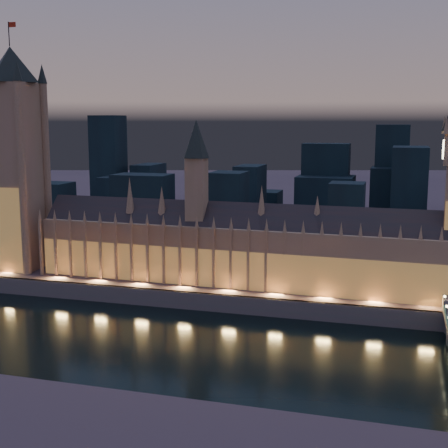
# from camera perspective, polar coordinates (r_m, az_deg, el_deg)

# --- Properties ---
(ground_plane) EXTENTS (2000.00, 2000.00, 0.00)m
(ground_plane) POSITION_cam_1_polar(r_m,az_deg,el_deg) (250.73, -4.69, -10.54)
(ground_plane) COLOR black
(ground_plane) RESTS_ON ground
(north_bank) EXTENTS (2000.00, 960.00, 8.00)m
(north_bank) POSITION_cam_1_polar(r_m,az_deg,el_deg) (749.29, 9.61, 3.00)
(north_bank) COLOR #40333B
(north_bank) RESTS_ON ground
(embankment_wall) EXTENTS (2000.00, 2.50, 8.00)m
(embankment_wall) POSITION_cam_1_polar(r_m,az_deg,el_deg) (286.22, -1.76, -7.13)
(embankment_wall) COLOR #545555
(embankment_wall) RESTS_ON ground
(palace_of_westminster) EXTENTS (202.00, 26.43, 78.00)m
(palace_of_westminster) POSITION_cam_1_polar(r_m,az_deg,el_deg) (297.84, 0.98, -2.04)
(palace_of_westminster) COLOR #91744E
(palace_of_westminster) RESTS_ON north_bank
(victoria_tower) EXTENTS (31.68, 31.68, 126.71)m
(victoria_tower) POSITION_cam_1_polar(r_m,az_deg,el_deg) (343.04, -18.56, 6.50)
(victoria_tower) COLOR #91744E
(victoria_tower) RESTS_ON north_bank
(city_backdrop) EXTENTS (476.94, 215.63, 82.64)m
(city_backdrop) POSITION_cam_1_polar(r_m,az_deg,el_deg) (473.11, 9.79, 2.67)
(city_backdrop) COLOR black
(city_backdrop) RESTS_ON north_bank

